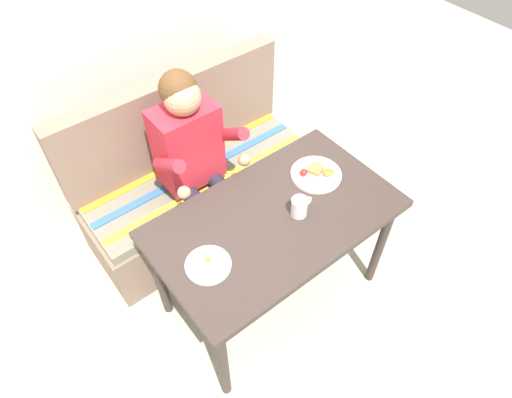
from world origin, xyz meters
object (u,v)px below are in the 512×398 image
object	(u,v)px
couch	(196,182)
coffee_mug	(300,206)
plate_breakfast	(316,174)
person	(195,155)
plate_eggs	(208,265)
table	(275,227)

from	to	relation	value
couch	coffee_mug	bearing A→B (deg)	-83.03
couch	plate_breakfast	world-z (taller)	couch
person	plate_breakfast	world-z (taller)	person
couch	plate_breakfast	xyz separation A→B (m)	(0.34, -0.69, 0.41)
coffee_mug	plate_eggs	bearing A→B (deg)	177.39
coffee_mug	plate_breakfast	bearing A→B (deg)	29.61
couch	plate_eggs	bearing A→B (deg)	-117.23
person	coffee_mug	size ratio (longest dim) A/B	10.27
person	plate_eggs	xyz separation A→B (m)	(-0.34, -0.62, -0.00)
person	coffee_mug	world-z (taller)	person
table	coffee_mug	size ratio (longest dim) A/B	10.17
table	couch	world-z (taller)	couch
couch	coffee_mug	size ratio (longest dim) A/B	12.20
plate_eggs	couch	bearing A→B (deg)	62.77
plate_breakfast	couch	bearing A→B (deg)	116.34
plate_eggs	coffee_mug	bearing A→B (deg)	-2.61
plate_breakfast	plate_eggs	world-z (taller)	plate_breakfast
plate_breakfast	coffee_mug	distance (m)	0.28
table	plate_breakfast	bearing A→B (deg)	13.09
table	plate_eggs	world-z (taller)	plate_eggs
plate_eggs	coffee_mug	xyz separation A→B (m)	(0.51, -0.02, 0.04)
couch	person	bearing A→B (deg)	-112.66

